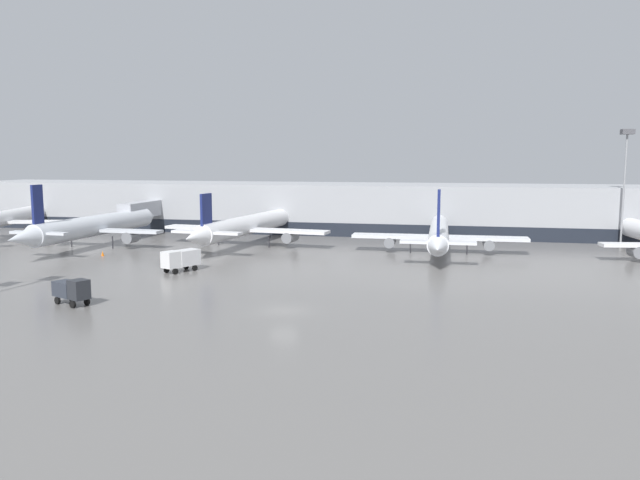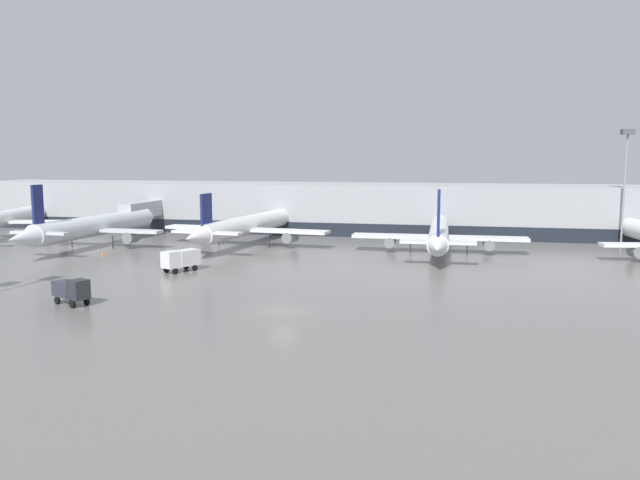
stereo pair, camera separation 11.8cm
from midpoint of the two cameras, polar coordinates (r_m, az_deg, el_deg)
name	(u,v)px [view 2 (the right image)]	position (r m, az deg, el deg)	size (l,w,h in m)	color
ground_plane	(283,311)	(57.13, -3.32, -6.47)	(320.00, 320.00, 0.00)	slate
terminal_building	(372,208)	(116.66, 4.83, 2.91)	(160.00, 27.40, 9.00)	#9EA0A5
parked_jet_0	(439,234)	(92.14, 10.85, 0.55)	(25.26, 34.55, 9.83)	silver
parked_jet_2	(2,219)	(120.79, -27.04, 1.73)	(26.08, 37.33, 10.45)	white
parked_jet_3	(245,226)	(98.94, -6.84, 1.27)	(27.56, 36.10, 8.92)	white
parked_jet_4	(94,226)	(102.99, -19.90, 1.21)	(22.80, 36.89, 10.21)	silver
service_truck_0	(72,290)	(63.51, -21.71, -4.23)	(4.43, 3.17, 2.53)	#2D333D
service_truck_1	(181,258)	(77.83, -12.56, -1.66)	(3.70, 5.10, 2.67)	silver
traffic_cone_3	(103,253)	(93.65, -19.21, -1.16)	(0.41, 0.41, 0.70)	orange
apron_light_mast_2	(627,154)	(108.11, 26.25, 7.05)	(1.80, 1.80, 18.19)	gray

